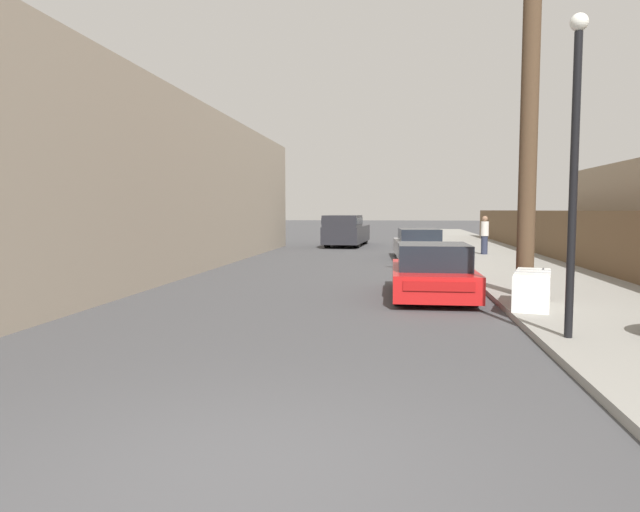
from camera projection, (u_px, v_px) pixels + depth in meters
ground_plane at (255, 476)px, 4.37m from camera, size 220.00×220.00×0.00m
sidewalk_curb at (487, 252)px, 26.87m from camera, size 4.20×63.00×0.12m
discarded_fridge at (532, 289)px, 11.25m from camera, size 1.05×1.71×0.74m
parked_sports_car_red at (432, 273)px, 13.30m from camera, size 1.86×4.19×1.27m
car_parked_mid at (418, 245)px, 23.73m from camera, size 2.09×4.78×1.27m
pickup_truck at (346, 231)px, 32.00m from camera, size 2.30×6.00×1.76m
utility_pole at (530, 107)px, 12.44m from camera, size 1.80×0.38×8.17m
street_lamp at (575, 153)px, 8.37m from camera, size 0.26×0.26×4.75m
wooden_fence at (551, 234)px, 22.99m from camera, size 0.08×39.70×1.90m
building_left_block at (106, 188)px, 19.28m from camera, size 7.00×27.22×5.54m
pedestrian at (485, 235)px, 24.72m from camera, size 0.34×0.34×1.66m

